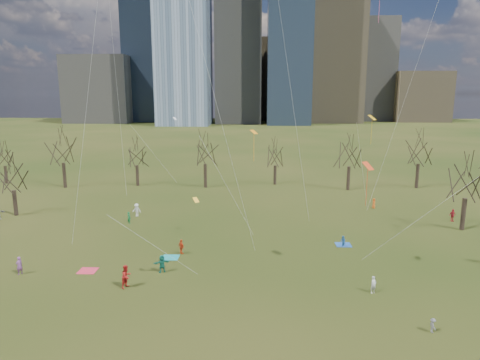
{
  "coord_description": "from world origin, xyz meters",
  "views": [
    {
      "loc": [
        1.66,
        -31.27,
        15.75
      ],
      "look_at": [
        0.0,
        12.0,
        7.0
      ],
      "focal_mm": 32.0,
      "sensor_mm": 36.0,
      "label": 1
    }
  ],
  "objects_px": {
    "blanket_crimson": "(88,271)",
    "person_4": "(181,247)",
    "blanket_teal": "(171,257)",
    "person_2": "(126,276)",
    "blanket_navy": "(343,245)",
    "person_1": "(373,285)"
  },
  "relations": [
    {
      "from": "blanket_navy",
      "to": "blanket_crimson",
      "type": "height_order",
      "value": "same"
    },
    {
      "from": "blanket_navy",
      "to": "person_4",
      "type": "distance_m",
      "value": 17.06
    },
    {
      "from": "blanket_crimson",
      "to": "person_4",
      "type": "height_order",
      "value": "person_4"
    },
    {
      "from": "blanket_navy",
      "to": "blanket_crimson",
      "type": "xyz_separation_m",
      "value": [
        -24.52,
        -7.75,
        0.0
      ]
    },
    {
      "from": "blanket_teal",
      "to": "person_2",
      "type": "xyz_separation_m",
      "value": [
        -2.31,
        -6.65,
        0.96
      ]
    },
    {
      "from": "person_1",
      "to": "person_4",
      "type": "bearing_deg",
      "value": 124.27
    },
    {
      "from": "blanket_navy",
      "to": "person_1",
      "type": "height_order",
      "value": "person_1"
    },
    {
      "from": "person_2",
      "to": "person_4",
      "type": "relative_size",
      "value": 1.3
    },
    {
      "from": "person_1",
      "to": "person_4",
      "type": "relative_size",
      "value": 0.95
    },
    {
      "from": "person_2",
      "to": "person_4",
      "type": "bearing_deg",
      "value": 2.67
    },
    {
      "from": "blanket_navy",
      "to": "person_2",
      "type": "xyz_separation_m",
      "value": [
        -19.96,
        -10.93,
        0.96
      ]
    },
    {
      "from": "person_2",
      "to": "person_1",
      "type": "bearing_deg",
      "value": -65.28
    },
    {
      "from": "blanket_teal",
      "to": "person_2",
      "type": "bearing_deg",
      "value": -109.17
    },
    {
      "from": "person_1",
      "to": "person_2",
      "type": "relative_size",
      "value": 0.73
    },
    {
      "from": "person_1",
      "to": "person_4",
      "type": "height_order",
      "value": "person_4"
    },
    {
      "from": "blanket_teal",
      "to": "blanket_navy",
      "type": "distance_m",
      "value": 18.16
    },
    {
      "from": "blanket_crimson",
      "to": "person_2",
      "type": "relative_size",
      "value": 0.82
    },
    {
      "from": "blanket_navy",
      "to": "person_2",
      "type": "distance_m",
      "value": 22.78
    },
    {
      "from": "blanket_navy",
      "to": "blanket_crimson",
      "type": "bearing_deg",
      "value": -162.46
    },
    {
      "from": "blanket_crimson",
      "to": "person_2",
      "type": "bearing_deg",
      "value": -34.89
    },
    {
      "from": "blanket_teal",
      "to": "person_1",
      "type": "bearing_deg",
      "value": -21.15
    },
    {
      "from": "person_2",
      "to": "person_4",
      "type": "distance_m",
      "value": 8.34
    }
  ]
}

